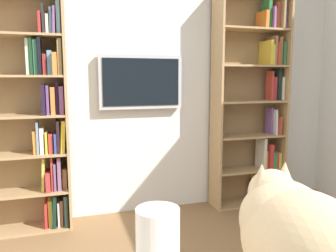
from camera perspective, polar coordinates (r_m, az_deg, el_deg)
The scene contains 5 objects.
wall_back at distance 3.42m, azimuth -5.10°, elevation 7.92°, with size 4.52×0.06×2.70m, color silver.
bookshelf_left at distance 3.75m, azimuth 14.51°, elevation 3.88°, with size 0.79×0.28×2.22m.
bookshelf_right at distance 3.21m, azimuth -22.75°, elevation 1.26°, with size 0.95×0.28×2.06m.
wall_mounted_tv at distance 3.34m, azimuth -4.55°, elevation 7.34°, with size 0.82×0.07×0.52m.
cat at distance 0.99m, azimuth 21.07°, elevation -17.29°, with size 0.28×0.57×0.34m.
Camera 1 is at (0.74, 1.11, 1.36)m, focal length 36.44 mm.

